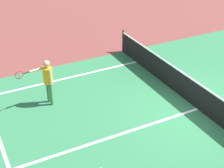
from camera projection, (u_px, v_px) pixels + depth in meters
ground_plane at (198, 109)px, 11.41m from camera, size 60.00×60.00×0.00m
court_surface_inbounds at (198, 109)px, 11.41m from camera, size 10.62×24.40×0.00m
line_center_service at (115, 136)px, 10.15m from camera, size 0.10×6.40×0.01m
net at (199, 97)px, 11.17m from camera, size 10.78×0.09×1.07m
player_near at (47, 78)px, 11.20m from camera, size 0.42×1.23×1.67m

